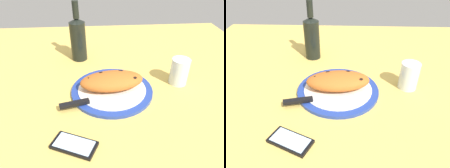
# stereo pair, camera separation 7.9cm
# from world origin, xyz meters

# --- Properties ---
(ground_plane) EXTENTS (1.50, 1.50, 0.03)m
(ground_plane) POSITION_xyz_m (0.00, 0.00, -0.01)
(ground_plane) COLOR #DBB756
(plate) EXTENTS (0.30, 0.30, 0.02)m
(plate) POSITION_xyz_m (0.00, 0.00, 0.01)
(plate) COLOR #233D99
(plate) RESTS_ON ground_plane
(calzone) EXTENTS (0.25, 0.14, 0.06)m
(calzone) POSITION_xyz_m (-0.00, -0.01, 0.05)
(calzone) COLOR #C16023
(calzone) RESTS_ON plate
(fork) EXTENTS (0.16, 0.05, 0.00)m
(fork) POSITION_xyz_m (0.04, -0.06, 0.02)
(fork) COLOR silver
(fork) RESTS_ON plate
(knife) EXTENTS (0.25, 0.08, 0.01)m
(knife) POSITION_xyz_m (0.10, 0.08, 0.02)
(knife) COLOR silver
(knife) RESTS_ON plate
(smartphone) EXTENTS (0.14, 0.11, 0.01)m
(smartphone) POSITION_xyz_m (0.12, 0.25, 0.01)
(smartphone) COLOR black
(smartphone) RESTS_ON ground_plane
(water_glass) EXTENTS (0.07, 0.07, 0.10)m
(water_glass) POSITION_xyz_m (-0.27, -0.04, 0.04)
(water_glass) COLOR silver
(water_glass) RESTS_ON ground_plane
(wine_bottle) EXTENTS (0.07, 0.07, 0.27)m
(wine_bottle) POSITION_xyz_m (0.13, -0.28, 0.10)
(wine_bottle) COLOR black
(wine_bottle) RESTS_ON ground_plane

